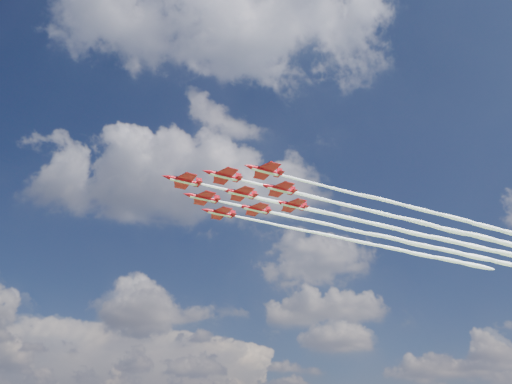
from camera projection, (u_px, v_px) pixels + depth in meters
jet_lead at (348, 218)px, 162.48m from camera, size 108.58×56.51×2.90m
jet_row2_port at (384, 214)px, 159.92m from camera, size 108.58×56.51×2.90m
jet_row2_starb at (355, 231)px, 172.19m from camera, size 108.58×56.51×2.90m
jet_row3_port at (423, 210)px, 157.35m from camera, size 108.58×56.51×2.90m
jet_row3_centre at (390, 227)px, 169.63m from camera, size 108.58×56.51×2.90m
jet_row3_starb at (362, 242)px, 181.90m from camera, size 108.58×56.51×2.90m
jet_row4_port at (426, 224)px, 167.06m from camera, size 108.58×56.51×2.90m
jet_row4_starb at (395, 239)px, 179.33m from camera, size 108.58×56.51×2.90m
jet_tail at (429, 236)px, 176.77m from camera, size 108.58×56.51×2.90m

